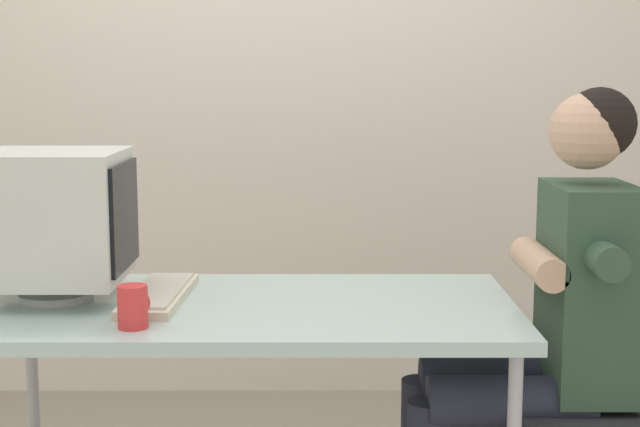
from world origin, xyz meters
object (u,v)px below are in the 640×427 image
Objects in this scene: office_chair at (609,391)px; keyboard at (155,295)px; desk at (239,320)px; desk_mug at (129,307)px; person_seated at (543,308)px; crt_monitor at (50,217)px.

keyboard is at bearing 178.61° from office_chair.
desk_mug is at bearing -135.66° from desk.
keyboard is 1.08m from person_seated.
desk_mug reaches higher than desk.
keyboard is (-0.24, 0.04, 0.06)m from desk.
desk_mug is at bearing -92.87° from keyboard.
crt_monitor is 0.89× the size of keyboard.
desk is 0.37m from desk_mug.
keyboard is 0.36× the size of person_seated.
desk is 0.84m from person_seated.
crt_monitor is 3.85× the size of desk_mug.
person_seated reaches higher than desk.
crt_monitor is at bearing 178.50° from office_chair.
desk is 1.85× the size of office_chair.
office_chair is at bearing 0.00° from person_seated.
keyboard reaches higher than desk.
crt_monitor is 0.51× the size of office_chair.
crt_monitor is at bearing 132.63° from desk_mug.
office_chair is 7.53× the size of desk_mug.
desk is 0.25m from keyboard.
desk is 1.06m from office_chair.
keyboard is at bearing 87.13° from desk_mug.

